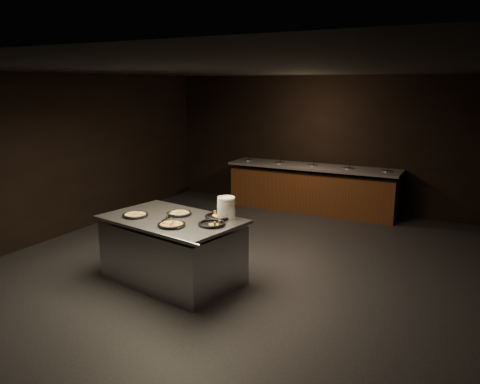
{
  "coord_description": "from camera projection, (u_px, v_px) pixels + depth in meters",
  "views": [
    {
      "loc": [
        3.16,
        -5.97,
        2.67
      ],
      "look_at": [
        -0.07,
        0.3,
        1.07
      ],
      "focal_mm": 35.0,
      "sensor_mm": 36.0,
      "label": 1
    }
  ],
  "objects": [
    {
      "name": "salad_bar",
      "position": [
        312.0,
        191.0,
        10.17
      ],
      "size": [
        3.7,
        0.83,
        1.18
      ],
      "color": "#583114",
      "rests_on": "ground"
    },
    {
      "name": "pan_cheese_whole",
      "position": [
        179.0,
        213.0,
        6.56
      ],
      "size": [
        0.35,
        0.35,
        0.04
      ],
      "rotation": [
        0.0,
        0.0,
        0.23
      ],
      "color": "black",
      "rests_on": "serving_counter"
    },
    {
      "name": "room",
      "position": [
        235.0,
        171.0,
        6.86
      ],
      "size": [
        7.02,
        8.02,
        2.92
      ],
      "color": "black",
      "rests_on": "ground"
    },
    {
      "name": "server_right",
      "position": [
        170.0,
        221.0,
        5.99
      ],
      "size": [
        0.34,
        0.11,
        0.16
      ],
      "rotation": [
        0.0,
        0.0,
        -0.15
      ],
      "color": "silver",
      "rests_on": "serving_counter"
    },
    {
      "name": "plate_stack",
      "position": [
        226.0,
        208.0,
        6.38
      ],
      "size": [
        0.24,
        0.24,
        0.29
      ],
      "primitive_type": "cylinder",
      "color": "white",
      "rests_on": "serving_counter"
    },
    {
      "name": "pan_veggie_whole",
      "position": [
        135.0,
        215.0,
        6.48
      ],
      "size": [
        0.36,
        0.36,
        0.04
      ],
      "rotation": [
        0.0,
        0.0,
        0.28
      ],
      "color": "black",
      "rests_on": "serving_counter"
    },
    {
      "name": "pan_cheese_slices_b",
      "position": [
        172.0,
        225.0,
        6.03
      ],
      "size": [
        0.36,
        0.36,
        0.04
      ],
      "rotation": [
        0.0,
        0.0,
        2.06
      ],
      "color": "black",
      "rests_on": "serving_counter"
    },
    {
      "name": "serving_counter",
      "position": [
        173.0,
        251.0,
        6.5
      ],
      "size": [
        2.08,
        1.54,
        0.91
      ],
      "rotation": [
        0.0,
        0.0,
        -0.18
      ],
      "color": "silver",
      "rests_on": "ground"
    },
    {
      "name": "server_left",
      "position": [
        172.0,
        213.0,
        6.38
      ],
      "size": [
        0.09,
        0.31,
        0.15
      ],
      "rotation": [
        0.0,
        0.0,
        1.55
      ],
      "color": "silver",
      "rests_on": "serving_counter"
    },
    {
      "name": "pan_veggie_slices",
      "position": [
        212.0,
        224.0,
        6.07
      ],
      "size": [
        0.36,
        0.36,
        0.04
      ],
      "rotation": [
        0.0,
        0.0,
        -0.75
      ],
      "color": "black",
      "rests_on": "serving_counter"
    },
    {
      "name": "pan_cheese_slices_a",
      "position": [
        219.0,
        216.0,
        6.42
      ],
      "size": [
        0.38,
        0.38,
        0.04
      ],
      "rotation": [
        0.0,
        0.0,
        0.93
      ],
      "color": "black",
      "rests_on": "serving_counter"
    }
  ]
}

